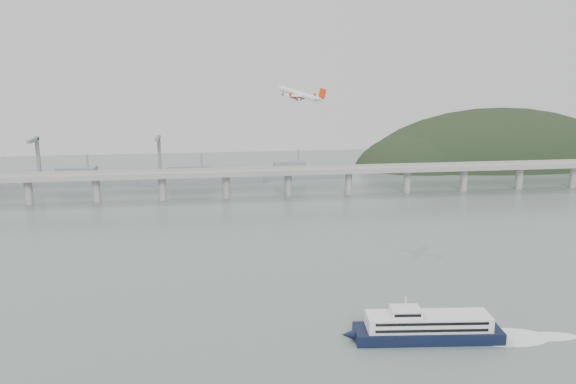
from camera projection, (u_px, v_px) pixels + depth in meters
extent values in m
plane|color=slate|center=(304.00, 293.00, 259.75)|extent=(900.00, 900.00, 0.00)
cube|color=gray|center=(263.00, 172.00, 448.79)|extent=(800.00, 22.00, 2.20)
cube|color=gray|center=(265.00, 172.00, 438.20)|extent=(800.00, 0.60, 1.80)
cube|color=gray|center=(262.00, 168.00, 458.51)|extent=(800.00, 0.60, 1.80)
cylinder|color=gray|center=(28.00, 192.00, 427.24)|extent=(6.00, 6.00, 21.00)
cylinder|color=gray|center=(96.00, 190.00, 433.86)|extent=(6.00, 6.00, 21.00)
cylinder|color=gray|center=(162.00, 188.00, 440.48)|extent=(6.00, 6.00, 21.00)
cylinder|color=gray|center=(226.00, 186.00, 447.11)|extent=(6.00, 6.00, 21.00)
cylinder|color=gray|center=(288.00, 185.00, 453.73)|extent=(6.00, 6.00, 21.00)
cylinder|color=gray|center=(348.00, 183.00, 460.35)|extent=(6.00, 6.00, 21.00)
cylinder|color=gray|center=(407.00, 181.00, 466.97)|extent=(6.00, 6.00, 21.00)
cylinder|color=gray|center=(464.00, 180.00, 473.59)|extent=(6.00, 6.00, 21.00)
cylinder|color=gray|center=(519.00, 178.00, 480.22)|extent=(6.00, 6.00, 21.00)
cylinder|color=gray|center=(573.00, 177.00, 486.84)|extent=(6.00, 6.00, 21.00)
ellipsoid|color=black|center=(496.00, 179.00, 618.53)|extent=(320.00, 150.00, 156.00)
ellipsoid|color=black|center=(417.00, 177.00, 594.97)|extent=(140.00, 110.00, 96.00)
ellipsoid|color=black|center=(566.00, 181.00, 641.65)|extent=(220.00, 140.00, 120.00)
cube|color=slate|center=(89.00, 180.00, 500.10)|extent=(95.67, 20.15, 8.00)
cube|color=slate|center=(77.00, 171.00, 497.10)|extent=(33.90, 15.02, 8.00)
cylinder|color=slate|center=(88.00, 162.00, 496.62)|extent=(1.60, 1.60, 14.00)
cube|color=slate|center=(202.00, 178.00, 508.51)|extent=(110.55, 21.43, 8.00)
cube|color=slate|center=(189.00, 170.00, 505.31)|extent=(39.01, 16.73, 8.00)
cylinder|color=slate|center=(201.00, 161.00, 505.02)|extent=(1.60, 1.60, 14.00)
cube|color=slate|center=(298.00, 174.00, 530.10)|extent=(85.00, 13.60, 8.00)
cube|color=slate|center=(289.00, 165.00, 527.23)|extent=(29.75, 11.90, 8.00)
cylinder|color=slate|center=(298.00, 157.00, 526.61)|extent=(1.60, 1.60, 14.00)
cube|color=slate|center=(38.00, 158.00, 519.00)|extent=(3.00, 3.00, 40.00)
cube|color=slate|center=(33.00, 140.00, 505.41)|extent=(3.00, 28.00, 3.00)
cube|color=slate|center=(160.00, 156.00, 533.57)|extent=(3.00, 3.00, 40.00)
cube|color=slate|center=(158.00, 138.00, 519.98)|extent=(3.00, 28.00, 3.00)
cube|color=black|center=(427.00, 333.00, 215.86)|extent=(57.30, 19.05, 4.50)
cone|color=black|center=(349.00, 335.00, 214.80)|extent=(6.04, 5.04, 4.50)
cube|color=white|center=(428.00, 321.00, 214.76)|extent=(48.12, 15.91, 5.62)
cube|color=black|center=(432.00, 324.00, 208.90)|extent=(42.54, 4.45, 1.12)
cube|color=black|center=(432.00, 331.00, 209.49)|extent=(42.54, 4.45, 1.12)
cube|color=black|center=(424.00, 311.00, 219.98)|extent=(42.54, 4.45, 1.12)
cube|color=black|center=(424.00, 318.00, 220.57)|extent=(42.54, 4.45, 1.12)
cube|color=white|center=(405.00, 311.00, 213.51)|extent=(11.98, 8.96, 2.92)
cube|color=black|center=(408.00, 316.00, 209.62)|extent=(10.08, 1.15, 1.12)
cylinder|color=white|center=(406.00, 302.00, 212.73)|extent=(0.62, 0.62, 4.50)
ellipsoid|color=white|center=(507.00, 337.00, 217.45)|extent=(33.85, 19.35, 0.22)
ellipsoid|color=white|center=(547.00, 337.00, 218.00)|extent=(24.98, 10.48, 0.22)
cylinder|color=white|center=(299.00, 94.00, 323.94)|extent=(20.43, 18.36, 8.90)
cone|color=white|center=(279.00, 88.00, 329.85)|extent=(5.18, 5.04, 3.91)
cone|color=white|center=(321.00, 100.00, 317.73)|extent=(5.85, 5.43, 4.11)
cube|color=white|center=(300.00, 96.00, 323.82)|extent=(21.27, 26.09, 2.84)
cube|color=white|center=(320.00, 98.00, 317.92)|extent=(8.48, 9.97, 1.41)
cube|color=red|center=(322.00, 94.00, 316.74)|extent=(4.42, 3.18, 6.43)
cylinder|color=red|center=(302.00, 97.00, 328.83)|extent=(4.35, 4.13, 2.84)
cylinder|color=black|center=(299.00, 96.00, 329.60)|extent=(1.85, 1.94, 2.02)
cube|color=white|center=(302.00, 96.00, 328.58)|extent=(2.02, 1.58, 1.54)
cylinder|color=red|center=(294.00, 97.00, 320.61)|extent=(4.35, 4.13, 2.84)
cylinder|color=black|center=(291.00, 96.00, 321.39)|extent=(1.85, 1.94, 2.02)
cube|color=white|center=(294.00, 96.00, 320.37)|extent=(2.02, 1.58, 1.54)
cylinder|color=black|center=(301.00, 98.00, 326.21)|extent=(0.89, 0.66, 2.11)
cylinder|color=black|center=(301.00, 100.00, 326.48)|extent=(1.15, 0.95, 1.17)
cylinder|color=black|center=(298.00, 98.00, 322.32)|extent=(0.89, 0.66, 2.11)
cylinder|color=black|center=(297.00, 100.00, 322.60)|extent=(1.15, 0.95, 1.17)
cylinder|color=black|center=(283.00, 93.00, 329.06)|extent=(0.89, 0.66, 2.11)
cylinder|color=black|center=(283.00, 95.00, 329.34)|extent=(1.15, 0.95, 1.17)
cube|color=red|center=(315.00, 95.00, 335.48)|extent=(1.63, 1.19, 2.36)
cube|color=red|center=(291.00, 94.00, 310.10)|extent=(1.63, 1.19, 2.36)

